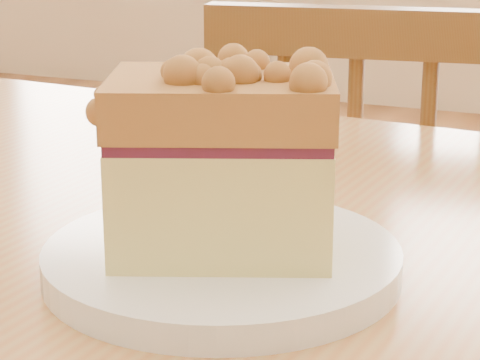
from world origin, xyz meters
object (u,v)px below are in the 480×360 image
at_px(plate, 222,262).
at_px(cafe_chair_main, 361,300).
at_px(cafe_table_main, 110,327).
at_px(cake_slice, 220,154).

bearing_deg(plate, cafe_chair_main, 97.16).
xyz_separation_m(cafe_table_main, plate, (0.14, -0.10, 0.12)).
distance_m(cafe_chair_main, plate, 0.74).
distance_m(cafe_table_main, cake_slice, 0.26).
relative_size(cafe_table_main, plate, 5.10).
height_order(plate, cake_slice, cake_slice).
relative_size(cafe_chair_main, cake_slice, 5.29).
bearing_deg(cafe_chair_main, plate, 88.63).
bearing_deg(cake_slice, cafe_table_main, 124.84).
xyz_separation_m(cafe_table_main, cake_slice, (0.14, -0.10, 0.19)).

